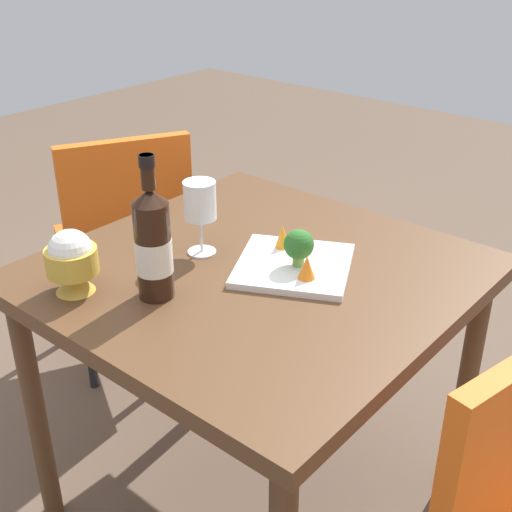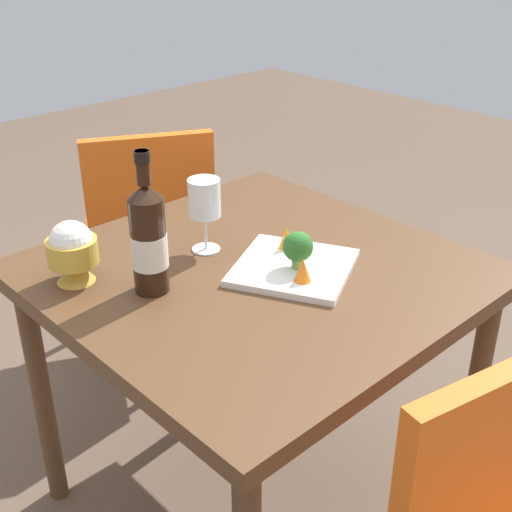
{
  "view_description": "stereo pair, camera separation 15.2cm",
  "coord_description": "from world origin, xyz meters",
  "px_view_note": "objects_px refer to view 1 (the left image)",
  "views": [
    {
      "loc": [
        -0.87,
        1.03,
        1.45
      ],
      "look_at": [
        0.0,
        0.0,
        0.75
      ],
      "focal_mm": 47.42,
      "sensor_mm": 36.0,
      "label": 1
    },
    {
      "loc": [
        -0.98,
        0.93,
        1.45
      ],
      "look_at": [
        0.0,
        0.0,
        0.75
      ],
      "focal_mm": 47.42,
      "sensor_mm": 36.0,
      "label": 2
    }
  ],
  "objects_px": {
    "chair_by_wall": "(126,229)",
    "rice_bowl": "(72,260)",
    "wine_glass": "(200,202)",
    "carrot_garnish_right": "(284,237)",
    "serving_plate": "(294,266)",
    "carrot_garnish_left": "(307,267)",
    "wine_bottle": "(153,244)",
    "broccoli_floret": "(299,245)"
  },
  "relations": [
    {
      "from": "rice_bowl",
      "to": "carrot_garnish_right",
      "type": "bearing_deg",
      "value": -118.43
    },
    {
      "from": "rice_bowl",
      "to": "carrot_garnish_right",
      "type": "relative_size",
      "value": 2.51
    },
    {
      "from": "wine_glass",
      "to": "carrot_garnish_right",
      "type": "bearing_deg",
      "value": -141.25
    },
    {
      "from": "wine_bottle",
      "to": "carrot_garnish_left",
      "type": "bearing_deg",
      "value": -131.5
    },
    {
      "from": "broccoli_floret",
      "to": "carrot_garnish_right",
      "type": "distance_m",
      "value": 0.1
    },
    {
      "from": "chair_by_wall",
      "to": "serving_plate",
      "type": "height_order",
      "value": "chair_by_wall"
    },
    {
      "from": "wine_bottle",
      "to": "carrot_garnish_right",
      "type": "relative_size",
      "value": 5.51
    },
    {
      "from": "broccoli_floret",
      "to": "carrot_garnish_left",
      "type": "xyz_separation_m",
      "value": [
        -0.05,
        0.04,
        -0.02
      ]
    },
    {
      "from": "wine_bottle",
      "to": "serving_plate",
      "type": "distance_m",
      "value": 0.34
    },
    {
      "from": "wine_glass",
      "to": "serving_plate",
      "type": "bearing_deg",
      "value": -160.58
    },
    {
      "from": "serving_plate",
      "to": "broccoli_floret",
      "type": "height_order",
      "value": "broccoli_floret"
    },
    {
      "from": "serving_plate",
      "to": "carrot_garnish_right",
      "type": "height_order",
      "value": "carrot_garnish_right"
    },
    {
      "from": "carrot_garnish_left",
      "to": "carrot_garnish_right",
      "type": "distance_m",
      "value": 0.16
    },
    {
      "from": "rice_bowl",
      "to": "carrot_garnish_left",
      "type": "distance_m",
      "value": 0.5
    },
    {
      "from": "serving_plate",
      "to": "carrot_garnish_left",
      "type": "xyz_separation_m",
      "value": [
        -0.07,
        0.04,
        0.03
      ]
    },
    {
      "from": "wine_bottle",
      "to": "broccoli_floret",
      "type": "relative_size",
      "value": 3.62
    },
    {
      "from": "serving_plate",
      "to": "rice_bowl",
      "type": "bearing_deg",
      "value": 52.17
    },
    {
      "from": "wine_glass",
      "to": "serving_plate",
      "type": "relative_size",
      "value": 0.53
    },
    {
      "from": "wine_bottle",
      "to": "rice_bowl",
      "type": "distance_m",
      "value": 0.18
    },
    {
      "from": "wine_bottle",
      "to": "serving_plate",
      "type": "xyz_separation_m",
      "value": [
        -0.15,
        -0.28,
        -0.11
      ]
    },
    {
      "from": "wine_glass",
      "to": "carrot_garnish_left",
      "type": "height_order",
      "value": "wine_glass"
    },
    {
      "from": "chair_by_wall",
      "to": "carrot_garnish_left",
      "type": "relative_size",
      "value": 15.97
    },
    {
      "from": "chair_by_wall",
      "to": "serving_plate",
      "type": "distance_m",
      "value": 0.82
    },
    {
      "from": "rice_bowl",
      "to": "wine_bottle",
      "type": "bearing_deg",
      "value": -146.01
    },
    {
      "from": "wine_bottle",
      "to": "carrot_garnish_right",
      "type": "bearing_deg",
      "value": -104.34
    },
    {
      "from": "wine_glass",
      "to": "rice_bowl",
      "type": "height_order",
      "value": "wine_glass"
    },
    {
      "from": "carrot_garnish_left",
      "to": "carrot_garnish_right",
      "type": "height_order",
      "value": "carrot_garnish_right"
    },
    {
      "from": "serving_plate",
      "to": "broccoli_floret",
      "type": "bearing_deg",
      "value": 165.14
    },
    {
      "from": "carrot_garnish_left",
      "to": "serving_plate",
      "type": "bearing_deg",
      "value": -31.61
    },
    {
      "from": "chair_by_wall",
      "to": "rice_bowl",
      "type": "distance_m",
      "value": 0.77
    },
    {
      "from": "chair_by_wall",
      "to": "carrot_garnish_left",
      "type": "bearing_deg",
      "value": -75.05
    },
    {
      "from": "chair_by_wall",
      "to": "rice_bowl",
      "type": "relative_size",
      "value": 6.0
    },
    {
      "from": "carrot_garnish_right",
      "to": "wine_glass",
      "type": "bearing_deg",
      "value": 38.75
    },
    {
      "from": "broccoli_floret",
      "to": "carrot_garnish_right",
      "type": "height_order",
      "value": "broccoli_floret"
    },
    {
      "from": "serving_plate",
      "to": "wine_bottle",
      "type": "bearing_deg",
      "value": 62.18
    },
    {
      "from": "carrot_garnish_right",
      "to": "rice_bowl",
      "type": "bearing_deg",
      "value": 61.57
    },
    {
      "from": "broccoli_floret",
      "to": "carrot_garnish_right",
      "type": "xyz_separation_m",
      "value": [
        0.08,
        -0.05,
        -0.02
      ]
    },
    {
      "from": "broccoli_floret",
      "to": "carrot_garnish_right",
      "type": "bearing_deg",
      "value": -31.36
    },
    {
      "from": "rice_bowl",
      "to": "carrot_garnish_right",
      "type": "xyz_separation_m",
      "value": [
        -0.23,
        -0.43,
        -0.03
      ]
    },
    {
      "from": "chair_by_wall",
      "to": "broccoli_floret",
      "type": "distance_m",
      "value": 0.86
    },
    {
      "from": "wine_bottle",
      "to": "carrot_garnish_right",
      "type": "distance_m",
      "value": 0.35
    },
    {
      "from": "serving_plate",
      "to": "carrot_garnish_left",
      "type": "height_order",
      "value": "carrot_garnish_left"
    }
  ]
}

